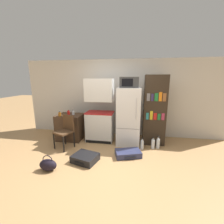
{
  "coord_description": "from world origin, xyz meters",
  "views": [
    {
      "loc": [
        0.67,
        -2.79,
        1.83
      ],
      "look_at": [
        0.06,
        0.85,
        1.0
      ],
      "focal_mm": 24.0,
      "sensor_mm": 36.0,
      "label": 1
    }
  ],
  "objects_px": {
    "refrigerator": "(129,116)",
    "handbag": "(48,165)",
    "kitchen_hutch": "(100,113)",
    "water_bottle_front": "(158,143)",
    "bookshelf": "(155,110)",
    "suitcase_large_flat": "(128,153)",
    "microwave": "(129,82)",
    "bottle_ketchup_red": "(69,113)",
    "chair": "(66,129)",
    "side_table": "(70,127)",
    "water_bottle_middle": "(153,144)",
    "bottle_amber_beer": "(60,114)",
    "suitcase_small_flat": "(85,158)",
    "water_bottle_back": "(142,144)",
    "bottle_clear_short": "(73,113)"
  },
  "relations": [
    {
      "from": "refrigerator",
      "to": "handbag",
      "type": "height_order",
      "value": "refrigerator"
    },
    {
      "from": "refrigerator",
      "to": "handbag",
      "type": "xyz_separation_m",
      "value": [
        -1.52,
        -1.61,
        -0.67
      ]
    },
    {
      "from": "kitchen_hutch",
      "to": "water_bottle_front",
      "type": "height_order",
      "value": "kitchen_hutch"
    },
    {
      "from": "bookshelf",
      "to": "suitcase_large_flat",
      "type": "relative_size",
      "value": 2.85
    },
    {
      "from": "water_bottle_front",
      "to": "suitcase_large_flat",
      "type": "bearing_deg",
      "value": -144.01
    },
    {
      "from": "microwave",
      "to": "handbag",
      "type": "height_order",
      "value": "microwave"
    },
    {
      "from": "bottle_ketchup_red",
      "to": "bookshelf",
      "type": "bearing_deg",
      "value": 2.66
    },
    {
      "from": "chair",
      "to": "side_table",
      "type": "bearing_deg",
      "value": 126.37
    },
    {
      "from": "kitchen_hutch",
      "to": "water_bottle_middle",
      "type": "relative_size",
      "value": 5.85
    },
    {
      "from": "refrigerator",
      "to": "chair",
      "type": "bearing_deg",
      "value": -162.13
    },
    {
      "from": "bookshelf",
      "to": "chair",
      "type": "distance_m",
      "value": 2.47
    },
    {
      "from": "bottle_amber_beer",
      "to": "water_bottle_front",
      "type": "relative_size",
      "value": 0.43
    },
    {
      "from": "refrigerator",
      "to": "water_bottle_middle",
      "type": "distance_m",
      "value": 0.98
    },
    {
      "from": "microwave",
      "to": "water_bottle_front",
      "type": "xyz_separation_m",
      "value": [
        0.81,
        -0.2,
        -1.59
      ]
    },
    {
      "from": "bottle_ketchup_red",
      "to": "suitcase_small_flat",
      "type": "xyz_separation_m",
      "value": [
        0.9,
        -1.16,
        -0.75
      ]
    },
    {
      "from": "side_table",
      "to": "water_bottle_front",
      "type": "height_order",
      "value": "side_table"
    },
    {
      "from": "bookshelf",
      "to": "water_bottle_front",
      "type": "distance_m",
      "value": 0.89
    },
    {
      "from": "bookshelf",
      "to": "water_bottle_middle",
      "type": "xyz_separation_m",
      "value": [
        -0.03,
        -0.37,
        -0.83
      ]
    },
    {
      "from": "refrigerator",
      "to": "microwave",
      "type": "height_order",
      "value": "microwave"
    },
    {
      "from": "kitchen_hutch",
      "to": "suitcase_large_flat",
      "type": "distance_m",
      "value": 1.45
    },
    {
      "from": "water_bottle_front",
      "to": "water_bottle_back",
      "type": "bearing_deg",
      "value": -162.86
    },
    {
      "from": "chair",
      "to": "water_bottle_front",
      "type": "bearing_deg",
      "value": 30.07
    },
    {
      "from": "microwave",
      "to": "bottle_amber_beer",
      "type": "xyz_separation_m",
      "value": [
        -1.95,
        -0.22,
        -0.9
      ]
    },
    {
      "from": "chair",
      "to": "water_bottle_back",
      "type": "bearing_deg",
      "value": 27.98
    },
    {
      "from": "side_table",
      "to": "kitchen_hutch",
      "type": "bearing_deg",
      "value": 3.37
    },
    {
      "from": "bookshelf",
      "to": "chair",
      "type": "xyz_separation_m",
      "value": [
        -2.34,
        -0.65,
        -0.44
      ]
    },
    {
      "from": "side_table",
      "to": "water_bottle_middle",
      "type": "distance_m",
      "value": 2.47
    },
    {
      "from": "bottle_amber_beer",
      "to": "bottle_clear_short",
      "type": "distance_m",
      "value": 0.39
    },
    {
      "from": "bottle_ketchup_red",
      "to": "chair",
      "type": "distance_m",
      "value": 0.63
    },
    {
      "from": "handbag",
      "to": "suitcase_small_flat",
      "type": "bearing_deg",
      "value": 35.84
    },
    {
      "from": "side_table",
      "to": "refrigerator",
      "type": "bearing_deg",
      "value": -0.53
    },
    {
      "from": "water_bottle_back",
      "to": "kitchen_hutch",
      "type": "bearing_deg",
      "value": 161.81
    },
    {
      "from": "suitcase_large_flat",
      "to": "water_bottle_back",
      "type": "relative_size",
      "value": 2.19
    },
    {
      "from": "suitcase_large_flat",
      "to": "water_bottle_back",
      "type": "height_order",
      "value": "water_bottle_back"
    },
    {
      "from": "bottle_amber_beer",
      "to": "microwave",
      "type": "bearing_deg",
      "value": 6.46
    },
    {
      "from": "bottle_amber_beer",
      "to": "bottle_ketchup_red",
      "type": "bearing_deg",
      "value": 54.82
    },
    {
      "from": "side_table",
      "to": "suitcase_small_flat",
      "type": "relative_size",
      "value": 1.22
    },
    {
      "from": "kitchen_hutch",
      "to": "bottle_clear_short",
      "type": "bearing_deg",
      "value": -177.69
    },
    {
      "from": "bottle_amber_beer",
      "to": "bottle_clear_short",
      "type": "height_order",
      "value": "bottle_clear_short"
    },
    {
      "from": "bookshelf",
      "to": "handbag",
      "type": "bearing_deg",
      "value": -142.11
    },
    {
      "from": "kitchen_hutch",
      "to": "chair",
      "type": "distance_m",
      "value": 1.04
    },
    {
      "from": "kitchen_hutch",
      "to": "water_bottle_middle",
      "type": "bearing_deg",
      "value": -11.65
    },
    {
      "from": "suitcase_large_flat",
      "to": "suitcase_small_flat",
      "type": "distance_m",
      "value": 1.02
    },
    {
      "from": "bookshelf",
      "to": "bottle_amber_beer",
      "type": "bearing_deg",
      "value": -172.62
    },
    {
      "from": "kitchen_hutch",
      "to": "water_bottle_back",
      "type": "height_order",
      "value": "kitchen_hutch"
    },
    {
      "from": "water_bottle_middle",
      "to": "suitcase_large_flat",
      "type": "bearing_deg",
      "value": -140.53
    },
    {
      "from": "side_table",
      "to": "chair",
      "type": "bearing_deg",
      "value": -76.23
    },
    {
      "from": "refrigerator",
      "to": "chair",
      "type": "height_order",
      "value": "refrigerator"
    },
    {
      "from": "chair",
      "to": "suitcase_small_flat",
      "type": "distance_m",
      "value": 1.07
    },
    {
      "from": "bottle_ketchup_red",
      "to": "chair",
      "type": "relative_size",
      "value": 0.17
    }
  ]
}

